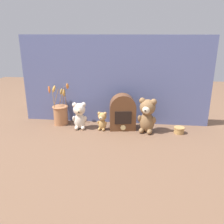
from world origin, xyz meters
name	(u,v)px	position (x,y,z in m)	size (l,w,h in m)	color
ground_plane	(112,130)	(0.00, 0.00, 0.00)	(4.00, 4.00, 0.00)	brown
backdrop_wall	(114,81)	(0.00, 0.17, 0.34)	(1.45, 0.02, 0.67)	slate
teddy_bear_large	(147,115)	(0.26, -0.01, 0.13)	(0.14, 0.13, 0.25)	olive
teddy_bear_medium	(79,115)	(-0.24, 0.00, 0.11)	(0.11, 0.10, 0.20)	beige
teddy_bear_small	(102,120)	(-0.07, 0.00, 0.07)	(0.08, 0.07, 0.14)	tan
flower_vase	(61,113)	(-0.41, 0.08, 0.09)	(0.16, 0.13, 0.33)	#AD7047
vintage_radio	(123,112)	(0.08, 0.03, 0.13)	(0.20, 0.13, 0.27)	brown
decorative_tin_tall	(179,130)	(0.49, 0.00, 0.02)	(0.08, 0.08, 0.05)	tan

